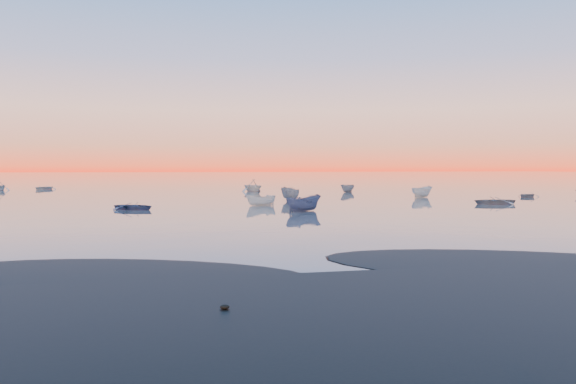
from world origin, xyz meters
name	(u,v)px	position (x,y,z in m)	size (l,w,h in m)	color
ground	(227,184)	(0.00, 100.00, 0.00)	(600.00, 600.00, 0.00)	slate
mud_lobes	(496,256)	(0.00, -1.00, 0.01)	(140.00, 6.00, 0.07)	black
moored_fleet	(266,195)	(0.00, 53.00, 0.00)	(124.00, 58.00, 1.20)	silver
boat_near_left	(134,210)	(-16.11, 29.20, 0.00)	(3.72, 1.55, 0.93)	#3B4B72
boat_near_center	(304,211)	(-2.03, 24.00, 0.00)	(3.93, 1.66, 1.36)	#3B4B72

